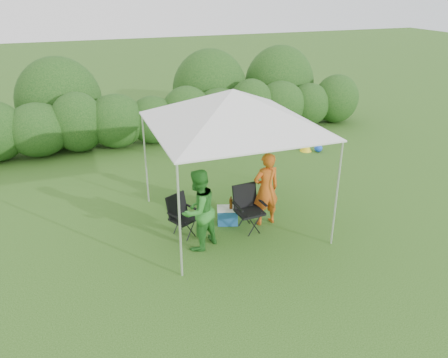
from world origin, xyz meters
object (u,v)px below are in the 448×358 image
object	(u,v)px
chair_left	(181,213)
canopy	(233,108)
man	(266,189)
woman	(198,210)
cooler	(228,215)
chair_right	(248,205)

from	to	relation	value
chair_left	canopy	bearing A→B (deg)	-19.44
man	woman	xyz separation A→B (m)	(-1.57, -0.41, 0.01)
canopy	woman	bearing A→B (deg)	-142.50
canopy	cooler	distance (m)	2.28
chair_left	cooler	size ratio (longest dim) A/B	1.66
canopy	chair_left	size ratio (longest dim) A/B	3.67
man	woman	world-z (taller)	woman
canopy	chair_right	bearing A→B (deg)	-63.90
chair_right	woman	xyz separation A→B (m)	(-1.14, -0.34, 0.27)
chair_left	man	size ratio (longest dim) A/B	0.54
woman	cooler	bearing A→B (deg)	-172.25
canopy	man	distance (m)	1.81
chair_right	chair_left	world-z (taller)	chair_right
man	chair_left	bearing A→B (deg)	-8.79
woman	cooler	xyz separation A→B (m)	(0.82, 0.66, -0.61)
canopy	chair_left	xyz separation A→B (m)	(-1.15, -0.15, -1.98)
chair_right	woman	distance (m)	1.22
chair_right	cooler	size ratio (longest dim) A/B	1.85
canopy	man	bearing A→B (deg)	-27.60
chair_left	man	xyz separation A→B (m)	(1.77, -0.17, 0.31)
canopy	cooler	size ratio (longest dim) A/B	6.09
chair_right	man	distance (m)	0.50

